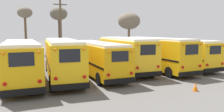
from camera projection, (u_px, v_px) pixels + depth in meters
name	position (u px, v px, depth m)	size (l,w,h in m)	color
ground_plane	(111.00, 73.00, 20.80)	(160.00, 160.00, 0.00)	#5B5956
school_bus_0	(21.00, 60.00, 16.94)	(2.82, 10.83, 3.17)	#EAAA0F
school_bus_1	(62.00, 57.00, 18.26)	(2.90, 10.84, 3.26)	yellow
school_bus_2	(97.00, 57.00, 19.70)	(2.57, 10.57, 2.97)	#E5A00C
school_bus_3	(125.00, 53.00, 21.52)	(2.79, 9.65, 3.31)	yellow
school_bus_4	(155.00, 53.00, 22.16)	(3.07, 10.28, 3.29)	#EAAA0F
school_bus_5	(177.00, 52.00, 23.81)	(3.02, 10.20, 3.07)	yellow
utility_pole	(61.00, 27.00, 30.01)	(1.80, 0.27, 8.63)	brown
bare_tree_0	(25.00, 14.00, 37.01)	(2.48, 2.48, 8.09)	brown
bare_tree_1	(59.00, 14.00, 37.28)	(2.94, 2.94, 8.07)	#473323
bare_tree_2	(129.00, 21.00, 40.34)	(4.12, 4.12, 7.44)	brown
fence_line	(90.00, 55.00, 27.53)	(23.78, 0.06, 1.42)	#939399
traffic_cone	(195.00, 87.00, 14.38)	(0.36, 0.36, 0.59)	orange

